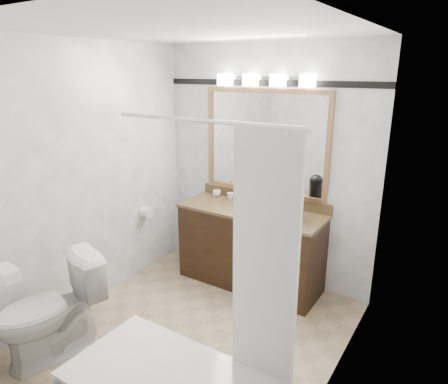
# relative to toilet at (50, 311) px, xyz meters

# --- Properties ---
(room) EXTENTS (2.42, 2.62, 2.52)m
(room) POSITION_rel_toilet_xyz_m (0.76, 0.84, 0.84)
(room) COLOR tan
(room) RESTS_ON ground
(vanity) EXTENTS (1.53, 0.58, 0.97)m
(vanity) POSITION_rel_toilet_xyz_m (0.76, 1.86, 0.03)
(vanity) COLOR black
(vanity) RESTS_ON ground
(mirror) EXTENTS (1.40, 0.04, 1.10)m
(mirror) POSITION_rel_toilet_xyz_m (0.76, 2.13, 1.09)
(mirror) COLOR #A37549
(mirror) RESTS_ON room
(vanity_light_bar) EXTENTS (1.02, 0.14, 0.12)m
(vanity_light_bar) POSITION_rel_toilet_xyz_m (0.76, 2.07, 1.72)
(vanity_light_bar) COLOR silver
(vanity_light_bar) RESTS_ON room
(accent_stripe) EXTENTS (2.40, 0.01, 0.06)m
(accent_stripe) POSITION_rel_toilet_xyz_m (0.76, 2.14, 1.69)
(accent_stripe) COLOR black
(accent_stripe) RESTS_ON room
(tp_roll) EXTENTS (0.11, 0.12, 0.12)m
(tp_roll) POSITION_rel_toilet_xyz_m (-0.38, 1.51, 0.29)
(tp_roll) COLOR white
(tp_roll) RESTS_ON room
(toilet) EXTENTS (0.68, 0.91, 0.82)m
(toilet) POSITION_rel_toilet_xyz_m (0.00, 0.00, 0.00)
(toilet) COLOR white
(toilet) RESTS_ON ground
(tissue_box) EXTENTS (0.22, 0.13, 0.08)m
(tissue_box) POSITION_rel_toilet_xyz_m (0.00, -0.28, 0.45)
(tissue_box) COLOR white
(tissue_box) RESTS_ON toilet
(coffee_maker) EXTENTS (0.17, 0.21, 0.32)m
(coffee_maker) POSITION_rel_toilet_xyz_m (1.25, 1.84, 0.60)
(coffee_maker) COLOR black
(coffee_maker) RESTS_ON vanity
(cup_left) EXTENTS (0.09, 0.09, 0.07)m
(cup_left) POSITION_rel_toilet_xyz_m (0.22, 2.04, 0.47)
(cup_left) COLOR white
(cup_left) RESTS_ON vanity
(cup_right) EXTENTS (0.08, 0.08, 0.07)m
(cup_right) POSITION_rel_toilet_xyz_m (0.40, 2.03, 0.47)
(cup_right) COLOR white
(cup_right) RESTS_ON vanity
(soap_bottle_a) EXTENTS (0.05, 0.05, 0.10)m
(soap_bottle_a) POSITION_rel_toilet_xyz_m (0.63, 2.00, 0.49)
(soap_bottle_a) COLOR white
(soap_bottle_a) RESTS_ON vanity
(soap_bar) EXTENTS (0.10, 0.08, 0.03)m
(soap_bar) POSITION_rel_toilet_xyz_m (0.81, 1.98, 0.45)
(soap_bar) COLOR beige
(soap_bar) RESTS_ON vanity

